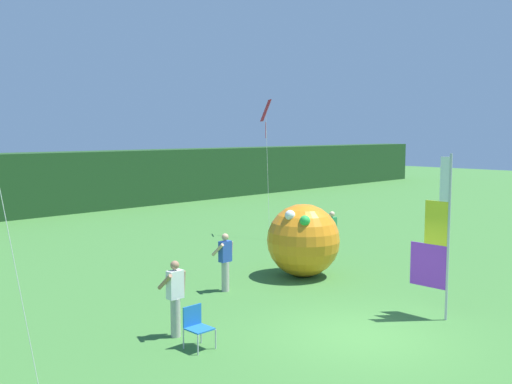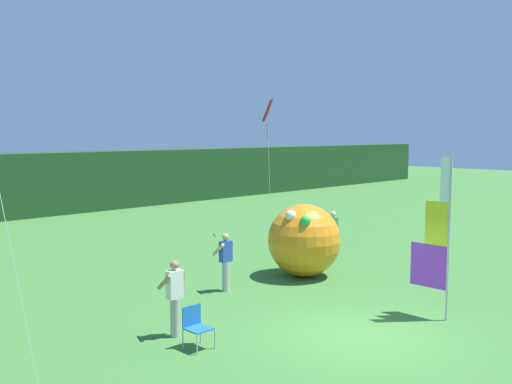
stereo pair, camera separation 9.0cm
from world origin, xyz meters
name	(u,v)px [view 2 (the right image)]	position (x,y,z in m)	size (l,w,h in m)	color
ground_plane	(361,336)	(0.00, 0.00, 0.00)	(120.00, 120.00, 0.00)	#3D7533
banner_flag	(437,240)	(2.37, -0.52, 1.94)	(0.06, 1.03, 4.06)	#B7B7BC
person_near_banner	(175,296)	(-3.00, 2.90, 0.93)	(0.55, 0.48, 1.73)	#B7B2A3
person_mid_field	(226,260)	(0.28, 4.89, 0.90)	(0.55, 0.48, 1.68)	#B7B2A3
person_far_left	(333,233)	(6.14, 5.59, 0.90)	(0.55, 0.48, 1.68)	brown
inflatable_balloon	(304,240)	(3.21, 4.46, 1.16)	(2.36, 2.31, 2.31)	orange
folding_chair	(196,324)	(-3.09, 2.05, 0.51)	(0.51, 0.51, 0.89)	#BCBCC1
kite_red_diamond_1	(268,115)	(7.72, 10.50, 5.33)	(1.27, 1.53, 5.99)	brown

